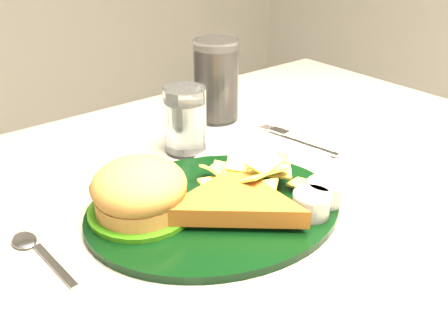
# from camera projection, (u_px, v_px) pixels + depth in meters

# --- Properties ---
(dinner_plate) EXTENTS (0.42, 0.38, 0.08)m
(dinner_plate) POSITION_uv_depth(u_px,v_px,m) (214.00, 186.00, 0.67)
(dinner_plate) COLOR black
(dinner_plate) RESTS_ON table
(water_glass) EXTENTS (0.08, 0.08, 0.11)m
(water_glass) POSITION_uv_depth(u_px,v_px,m) (186.00, 121.00, 0.83)
(water_glass) COLOR silver
(water_glass) RESTS_ON table
(cola_glass) EXTENTS (0.11, 0.11, 0.16)m
(cola_glass) POSITION_uv_depth(u_px,v_px,m) (216.00, 81.00, 0.94)
(cola_glass) COLOR black
(cola_glass) RESTS_ON table
(fork_napkin) EXTENTS (0.14, 0.17, 0.01)m
(fork_napkin) POSITION_uv_depth(u_px,v_px,m) (305.00, 144.00, 0.87)
(fork_napkin) COLOR white
(fork_napkin) RESTS_ON table
(spoon) EXTENTS (0.04, 0.14, 0.01)m
(spoon) POSITION_uv_depth(u_px,v_px,m) (55.00, 263.00, 0.58)
(spoon) COLOR silver
(spoon) RESTS_ON table
(wrapped_straw) EXTENTS (0.22, 0.14, 0.01)m
(wrapped_straw) POSITION_uv_depth(u_px,v_px,m) (202.00, 155.00, 0.83)
(wrapped_straw) COLOR white
(wrapped_straw) RESTS_ON table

